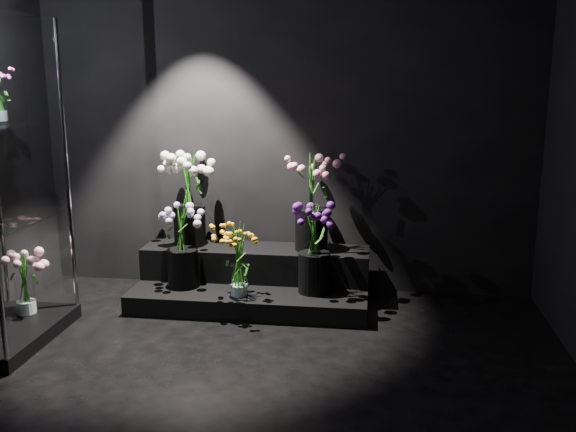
# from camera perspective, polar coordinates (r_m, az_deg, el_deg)

# --- Properties ---
(floor) EXTENTS (4.00, 4.00, 0.00)m
(floor) POSITION_cam_1_polar(r_m,az_deg,el_deg) (3.65, -4.88, -16.41)
(floor) COLOR black
(floor) RESTS_ON ground
(wall_back) EXTENTS (4.00, 0.00, 4.00)m
(wall_back) POSITION_cam_1_polar(r_m,az_deg,el_deg) (5.17, -0.29, 8.59)
(wall_back) COLOR black
(wall_back) RESTS_ON floor
(display_riser) EXTENTS (1.80, 0.80, 0.40)m
(display_riser) POSITION_cam_1_polar(r_m,az_deg,el_deg) (5.09, -3.08, -5.68)
(display_riser) COLOR black
(display_riser) RESTS_ON floor
(bouquet_orange_bells) EXTENTS (0.36, 0.36, 0.55)m
(bouquet_orange_bells) POSITION_cam_1_polar(r_m,az_deg,el_deg) (4.72, -4.41, -3.77)
(bouquet_orange_bells) COLOR white
(bouquet_orange_bells) RESTS_ON display_riser
(bouquet_lilac) EXTENTS (0.44, 0.44, 0.65)m
(bouquet_lilac) POSITION_cam_1_polar(r_m,az_deg,el_deg) (4.95, -9.41, -2.02)
(bouquet_lilac) COLOR black
(bouquet_lilac) RESTS_ON display_riser
(bouquet_purple) EXTENTS (0.32, 0.32, 0.66)m
(bouquet_purple) POSITION_cam_1_polar(r_m,az_deg,el_deg) (4.76, 2.36, -2.63)
(bouquet_purple) COLOR black
(bouquet_purple) RESTS_ON display_riser
(bouquet_cream_roses) EXTENTS (0.52, 0.52, 0.73)m
(bouquet_cream_roses) POSITION_cam_1_polar(r_m,az_deg,el_deg) (5.17, -8.83, 2.03)
(bouquet_cream_roses) COLOR black
(bouquet_cream_roses) RESTS_ON display_riser
(bouquet_pink_roses) EXTENTS (0.50, 0.50, 0.75)m
(bouquet_pink_roses) POSITION_cam_1_polar(r_m,az_deg,el_deg) (4.96, 2.12, 1.82)
(bouquet_pink_roses) COLOR black
(bouquet_pink_roses) RESTS_ON display_riser
(bouquet_case_base_pink) EXTENTS (0.33, 0.33, 0.45)m
(bouquet_case_base_pink) POSITION_cam_1_polar(r_m,az_deg,el_deg) (4.88, -22.42, -5.35)
(bouquet_case_base_pink) COLOR white
(bouquet_case_base_pink) RESTS_ON display_case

